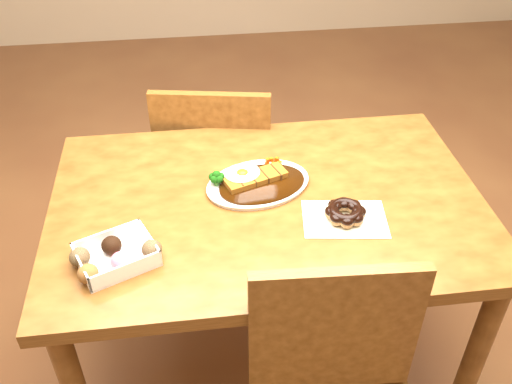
{
  "coord_description": "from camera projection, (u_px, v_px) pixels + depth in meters",
  "views": [
    {
      "loc": [
        -0.19,
        -1.23,
        1.74
      ],
      "look_at": [
        -0.04,
        -0.04,
        0.81
      ],
      "focal_mm": 40.0,
      "sensor_mm": 36.0,
      "label": 1
    }
  ],
  "objects": [
    {
      "name": "ground",
      "position": [
        265.0,
        362.0,
        2.04
      ],
      "size": [
        6.0,
        6.0,
        0.0
      ],
      "primitive_type": "plane",
      "color": "brown",
      "rests_on": "ground"
    },
    {
      "name": "table",
      "position": [
        267.0,
        226.0,
        1.65
      ],
      "size": [
        1.2,
        0.8,
        0.75
      ],
      "color": "#502B10",
      "rests_on": "ground"
    },
    {
      "name": "donut_box",
      "position": [
        115.0,
        255.0,
        1.37
      ],
      "size": [
        0.22,
        0.2,
        0.05
      ],
      "rotation": [
        0.0,
        0.0,
        0.41
      ],
      "color": "white",
      "rests_on": "table"
    },
    {
      "name": "chair_far",
      "position": [
        218.0,
        170.0,
        2.16
      ],
      "size": [
        0.49,
        0.49,
        0.87
      ],
      "rotation": [
        0.0,
        0.0,
        2.96
      ],
      "color": "#502B10",
      "rests_on": "ground"
    },
    {
      "name": "pon_de_ring",
      "position": [
        345.0,
        213.0,
        1.5
      ],
      "size": [
        0.24,
        0.18,
        0.04
      ],
      "rotation": [
        0.0,
        0.0,
        -0.13
      ],
      "color": "silver",
      "rests_on": "table"
    },
    {
      "name": "katsu_curry_plate",
      "position": [
        256.0,
        182.0,
        1.62
      ],
      "size": [
        0.34,
        0.29,
        0.06
      ],
      "rotation": [
        0.0,
        0.0,
        0.28
      ],
      "color": "white",
      "rests_on": "table"
    }
  ]
}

